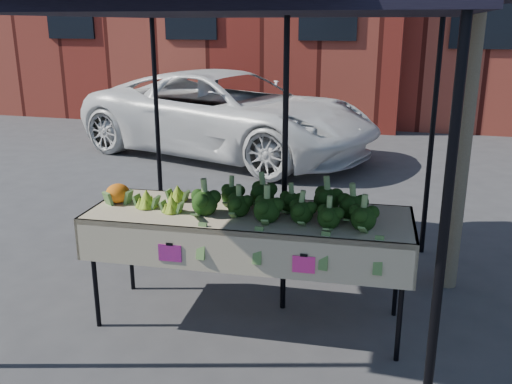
# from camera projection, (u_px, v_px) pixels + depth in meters

# --- Properties ---
(ground) EXTENTS (90.00, 90.00, 0.00)m
(ground) POSITION_uv_depth(u_px,v_px,m) (226.00, 313.00, 4.50)
(ground) COLOR #363639
(table) EXTENTS (2.45, 0.97, 0.90)m
(table) POSITION_uv_depth(u_px,v_px,m) (249.00, 268.00, 4.26)
(table) COLOR #B9AE8D
(table) RESTS_ON ground
(canopy) EXTENTS (3.16, 3.16, 2.74)m
(canopy) POSITION_uv_depth(u_px,v_px,m) (244.00, 140.00, 4.35)
(canopy) COLOR black
(canopy) RESTS_ON ground
(broccoli_heap) EXTENTS (1.35, 0.55, 0.24)m
(broccoli_heap) POSITION_uv_depth(u_px,v_px,m) (286.00, 199.00, 4.04)
(broccoli_heap) COLOR black
(broccoli_heap) RESTS_ON table
(romanesco_cluster) EXTENTS (0.41, 0.45, 0.18)m
(romanesco_cluster) POSITION_uv_depth(u_px,v_px,m) (165.00, 194.00, 4.26)
(romanesco_cluster) COLOR #9BC02E
(romanesco_cluster) RESTS_ON table
(cauliflower_pair) EXTENTS (0.18, 0.18, 0.16)m
(cauliflower_pair) POSITION_uv_depth(u_px,v_px,m) (118.00, 192.00, 4.33)
(cauliflower_pair) COLOR orange
(cauliflower_pair) RESTS_ON table
(street_tree) EXTENTS (2.41, 2.41, 4.74)m
(street_tree) POSITION_uv_depth(u_px,v_px,m) (477.00, 6.00, 4.30)
(street_tree) COLOR #1E4C14
(street_tree) RESTS_ON ground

